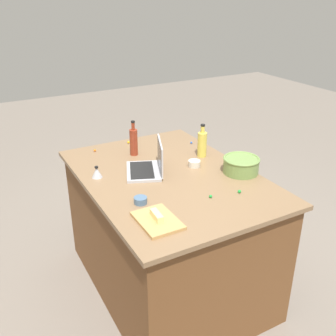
% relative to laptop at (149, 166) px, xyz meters
% --- Properties ---
extents(ground_plane, '(12.00, 12.00, 0.00)m').
position_rel_laptop_xyz_m(ground_plane, '(-0.10, -0.09, -0.95)').
color(ground_plane, slate).
extents(island_counter, '(1.50, 1.07, 0.90)m').
position_rel_laptop_xyz_m(island_counter, '(-0.10, -0.09, -0.50)').
color(island_counter, brown).
rests_on(island_counter, ground).
extents(laptop, '(0.37, 0.33, 0.22)m').
position_rel_laptop_xyz_m(laptop, '(0.00, 0.00, 0.00)').
color(laptop, '#B7B7BC').
rests_on(laptop, island_counter).
extents(mixing_bowl_large, '(0.24, 0.24, 0.11)m').
position_rel_laptop_xyz_m(mixing_bowl_large, '(-0.30, -0.54, 0.01)').
color(mixing_bowl_large, '#72934C').
rests_on(mixing_bowl_large, island_counter).
extents(bottle_oil, '(0.07, 0.07, 0.24)m').
position_rel_laptop_xyz_m(bottle_oil, '(0.06, -0.46, 0.05)').
color(bottle_oil, '#DBC64C').
rests_on(bottle_oil, island_counter).
extents(bottle_soy, '(0.06, 0.06, 0.26)m').
position_rel_laptop_xyz_m(bottle_soy, '(0.33, -0.04, 0.06)').
color(bottle_soy, maroon).
rests_on(bottle_soy, island_counter).
extents(cutting_board, '(0.28, 0.20, 0.02)m').
position_rel_laptop_xyz_m(cutting_board, '(-0.57, 0.23, -0.04)').
color(cutting_board, tan).
rests_on(cutting_board, island_counter).
extents(butter_stick_left, '(0.11, 0.04, 0.04)m').
position_rel_laptop_xyz_m(butter_stick_left, '(-0.57, 0.23, -0.01)').
color(butter_stick_left, '#F4E58C').
rests_on(butter_stick_left, cutting_board).
extents(ramekin_small, '(0.08, 0.08, 0.04)m').
position_rel_laptop_xyz_m(ramekin_small, '(-0.35, 0.23, -0.03)').
color(ramekin_small, slate).
rests_on(ramekin_small, island_counter).
extents(ramekin_medium, '(0.08, 0.08, 0.04)m').
position_rel_laptop_xyz_m(ramekin_medium, '(-0.06, -0.32, -0.03)').
color(ramekin_medium, beige).
rests_on(ramekin_medium, island_counter).
extents(kitchen_timer, '(0.07, 0.07, 0.08)m').
position_rel_laptop_xyz_m(kitchen_timer, '(0.09, 0.33, -0.01)').
color(kitchen_timer, '#B2B2B7').
rests_on(kitchen_timer, island_counter).
extents(candy_0, '(0.02, 0.02, 0.02)m').
position_rel_laptop_xyz_m(candy_0, '(0.56, -0.09, -0.04)').
color(candy_0, yellow).
rests_on(candy_0, island_counter).
extents(candy_1, '(0.02, 0.02, 0.02)m').
position_rel_laptop_xyz_m(candy_1, '(-0.52, -0.35, -0.04)').
color(candy_1, green).
rests_on(candy_1, island_counter).
extents(candy_2, '(0.02, 0.02, 0.02)m').
position_rel_laptop_xyz_m(candy_2, '(0.32, -0.53, -0.04)').
color(candy_2, blue).
rests_on(candy_2, island_counter).
extents(candy_3, '(0.02, 0.02, 0.02)m').
position_rel_laptop_xyz_m(candy_3, '(0.53, 0.20, -0.04)').
color(candy_3, orange).
rests_on(candy_3, island_counter).
extents(candy_4, '(0.02, 0.02, 0.02)m').
position_rel_laptop_xyz_m(candy_4, '(-0.49, -0.16, -0.04)').
color(candy_4, green).
rests_on(candy_4, island_counter).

